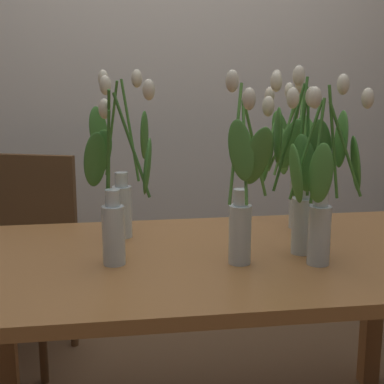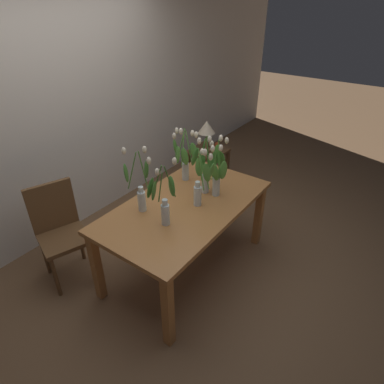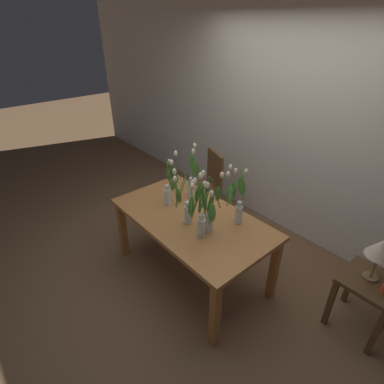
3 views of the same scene
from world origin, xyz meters
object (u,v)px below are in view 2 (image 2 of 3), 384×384
Objects in this scene: dining_chair at (60,228)px; tulip_vase_0 at (184,160)px; table_lamp at (207,128)px; tulip_vase_3 at (163,201)px; tulip_vase_2 at (218,173)px; tulip_vase_5 at (205,170)px; tulip_vase_1 at (140,190)px; pillar_candle at (217,145)px; side_table at (208,158)px; dining_table at (186,212)px; tulip_vase_4 at (201,184)px.

tulip_vase_0 is at bearing -31.21° from dining_chair.
tulip_vase_3 is at bearing -156.78° from table_lamp.
tulip_vase_0 is at bearing 85.32° from tulip_vase_2.
tulip_vase_5 is 0.63× the size of dining_chair.
table_lamp is (1.16, 0.76, -0.13)m from tulip_vase_5.
tulip_vase_1 is (-0.61, -0.01, -0.03)m from tulip_vase_0.
tulip_vase_0 is at bearing -162.51° from pillar_candle.
pillar_candle is (1.23, 0.39, -0.38)m from tulip_vase_0.
dining_chair reaches higher than side_table.
tulip_vase_4 reaches higher than dining_table.
tulip_vase_0 is 0.40m from tulip_vase_2.
tulip_vase_1 reaches higher than tulip_vase_0.
tulip_vase_0 is at bearing -156.87° from table_lamp.
tulip_vase_5 reaches higher than side_table.
table_lamp reaches higher than pillar_candle.
tulip_vase_4 reaches higher than tulip_vase_2.
tulip_vase_3 is 1.02× the size of side_table.
tulip_vase_2 is 0.61× the size of dining_chair.
tulip_vase_3 is 0.39m from tulip_vase_4.
tulip_vase_5 is (0.57, -0.01, 0.04)m from tulip_vase_3.
dining_table is at bearing 3.89° from tulip_vase_3.
tulip_vase_2 is at bearing -26.34° from dining_table.
table_lamp is at bearing 33.05° from tulip_vase_5.
tulip_vase_5 is 7.85× the size of pillar_candle.
tulip_vase_5 reaches higher than pillar_candle.
tulip_vase_4 is at bearing -156.45° from tulip_vase_5.
table_lamp is at bearing 31.80° from tulip_vase_4.
dining_table is at bearing -141.67° from tulip_vase_0.
dining_chair is 2.34× the size of table_lamp.
tulip_vase_5 is (0.54, -0.28, 0.04)m from tulip_vase_1.
pillar_candle reaches higher than side_table.
tulip_vase_0 reaches higher than tulip_vase_2.
dining_table is at bearing -157.51° from pillar_candle.
dining_chair is at bearing 175.26° from side_table.
side_table is (1.16, 0.85, -0.54)m from tulip_vase_2.
tulip_vase_4 is at bearing 173.74° from tulip_vase_2.
table_lamp is (1.42, 0.72, 0.21)m from dining_table.
table_lamp reaches higher than dining_table.
side_table is (1.19, 0.74, -0.55)m from tulip_vase_5.
tulip_vase_0 reaches higher than dining_chair.
tulip_vase_5 is (0.19, 0.08, 0.03)m from tulip_vase_4.
side_table is at bearing 151.21° from pillar_candle.
tulip_vase_4 reaches higher than tulip_vase_0.
tulip_vase_4 is 1.60m from table_lamp.
tulip_vase_0 is at bearing 54.92° from tulip_vase_4.
pillar_candle is (1.55, 0.64, -0.06)m from dining_table.
tulip_vase_2 is 1.42× the size of table_lamp.
tulip_vase_0 is at bearing 76.61° from tulip_vase_5.
tulip_vase_0 is at bearing 0.48° from tulip_vase_1.
tulip_vase_4 reaches higher than tulip_vase_3.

